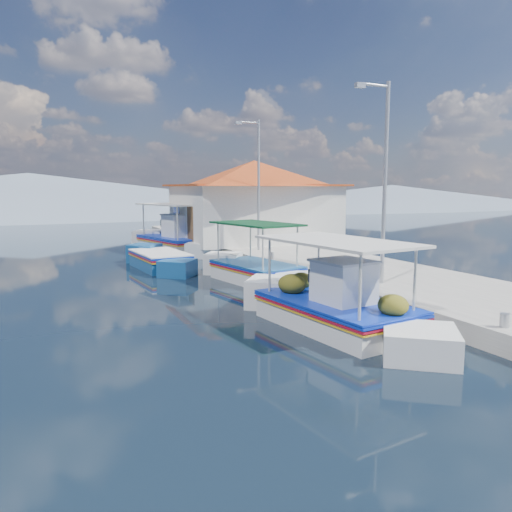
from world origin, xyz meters
name	(u,v)px	position (x,y,z in m)	size (l,w,h in m)	color
ground	(278,334)	(0.00, 0.00, 0.00)	(160.00, 160.00, 0.00)	black
quay	(342,269)	(5.90, 6.00, 0.25)	(5.00, 44.00, 0.50)	#ABA8A0
bollards	(306,265)	(3.80, 5.25, 0.65)	(0.20, 17.20, 0.30)	#A5A8AD
main_caique	(334,309)	(1.52, -0.02, 0.46)	(2.67, 7.27, 2.41)	white
caique_green_canopy	(256,272)	(2.29, 6.27, 0.36)	(2.65, 6.31, 2.40)	white
caique_blue_hull	(160,262)	(-0.20, 10.69, 0.29)	(2.09, 6.02, 1.07)	navy
caique_far	(175,242)	(1.96, 15.98, 0.53)	(3.68, 7.91, 2.86)	white
harbor_building	(254,199)	(6.20, 15.00, 2.78)	(10.49, 10.49, 4.40)	white
lamp_post_near	(383,173)	(4.51, 2.00, 3.85)	(1.21, 0.14, 6.00)	#A5A8AD
lamp_post_far	(257,178)	(4.51, 11.00, 3.85)	(1.21, 0.14, 6.00)	#A5A8AD
mountain_ridge	(127,198)	(6.54, 56.00, 2.04)	(171.40, 96.00, 5.50)	slate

